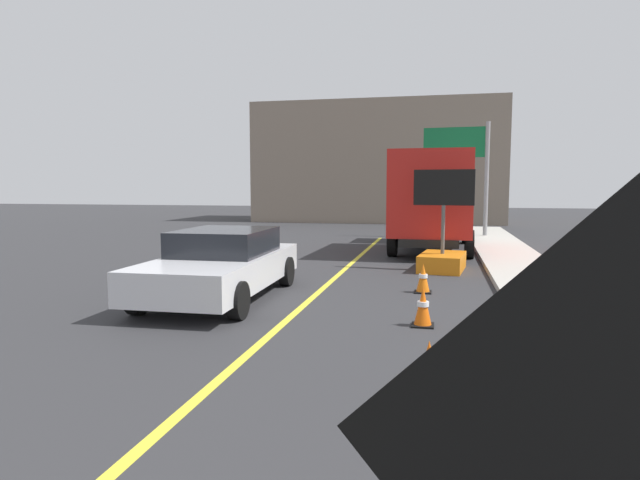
# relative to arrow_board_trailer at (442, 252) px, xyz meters

# --- Properties ---
(lane_center_stripe) EXTENTS (0.14, 36.00, 0.01)m
(lane_center_stripe) POSITION_rel_arrow_board_trailer_xyz_m (-2.59, -9.30, -0.48)
(lane_center_stripe) COLOR yellow
(lane_center_stripe) RESTS_ON ground
(arrow_board_trailer) EXTENTS (1.60, 1.93, 2.70)m
(arrow_board_trailer) POSITION_rel_arrow_board_trailer_xyz_m (0.00, 0.00, 0.00)
(arrow_board_trailer) COLOR orange
(arrow_board_trailer) RESTS_ON ground
(box_truck) EXTENTS (2.80, 7.33, 3.35)m
(box_truck) POSITION_rel_arrow_board_trailer_xyz_m (-0.32, 4.56, 1.34)
(box_truck) COLOR black
(box_truck) RESTS_ON ground
(pickup_car) EXTENTS (2.16, 4.87, 1.38)m
(pickup_car) POSITION_rel_arrow_board_trailer_xyz_m (-4.38, -4.65, 0.22)
(pickup_car) COLOR silver
(pickup_car) RESTS_ON ground
(highway_guide_sign) EXTENTS (2.79, 0.31, 5.00)m
(highway_guide_sign) POSITION_rel_arrow_board_trailer_xyz_m (1.08, 9.52, 2.94)
(highway_guide_sign) COLOR gray
(highway_guide_sign) RESTS_ON ground
(far_building_block) EXTENTS (15.49, 6.90, 7.47)m
(far_building_block) POSITION_rel_arrow_board_trailer_xyz_m (-3.98, 20.91, 3.25)
(far_building_block) COLOR gray
(far_building_block) RESTS_ON ground
(traffic_cone_mid_lane) EXTENTS (0.36, 0.36, 0.60)m
(traffic_cone_mid_lane) POSITION_rel_arrow_board_trailer_xyz_m (-0.19, -8.93, -0.19)
(traffic_cone_mid_lane) COLOR black
(traffic_cone_mid_lane) RESTS_ON ground
(traffic_cone_far_lane) EXTENTS (0.36, 0.36, 0.64)m
(traffic_cone_far_lane) POSITION_rel_arrow_board_trailer_xyz_m (-0.34, -6.04, -0.17)
(traffic_cone_far_lane) COLOR black
(traffic_cone_far_lane) RESTS_ON ground
(traffic_cone_curbside) EXTENTS (0.36, 0.36, 0.63)m
(traffic_cone_curbside) POSITION_rel_arrow_board_trailer_xyz_m (-0.42, -3.24, -0.17)
(traffic_cone_curbside) COLOR black
(traffic_cone_curbside) RESTS_ON ground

